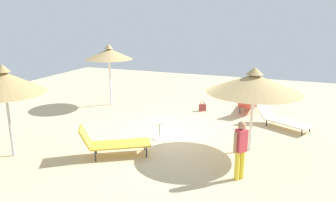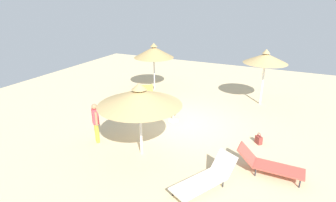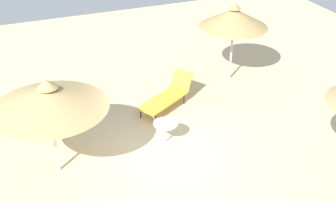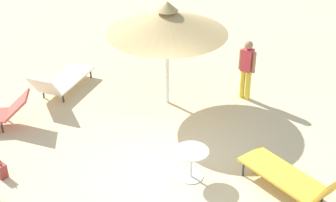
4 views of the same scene
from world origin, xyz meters
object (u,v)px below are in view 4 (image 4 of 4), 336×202
object	(u,v)px
handbag	(0,169)
person_standing_far_left	(247,67)
lounge_chair_front	(61,81)
side_table_round	(191,159)
parasol_umbrella_near_right	(167,22)
lounge_chair_far_right	(294,178)

from	to	relation	value
handbag	person_standing_far_left	bearing A→B (deg)	113.95
lounge_chair_front	handbag	bearing A→B (deg)	-16.90
handbag	side_table_round	size ratio (longest dim) A/B	0.67
side_table_round	person_standing_far_left	bearing A→B (deg)	148.15
side_table_round	handbag	bearing A→B (deg)	-97.38
parasol_umbrella_near_right	lounge_chair_far_right	world-z (taller)	parasol_umbrella_near_right
parasol_umbrella_near_right	handbag	size ratio (longest dim) A/B	6.24
lounge_chair_front	handbag	size ratio (longest dim) A/B	4.75
lounge_chair_far_right	lounge_chair_front	distance (m)	6.50
handbag	side_table_round	xyz separation A→B (m)	(0.49, 3.78, 0.28)
parasol_umbrella_near_right	lounge_chair_front	world-z (taller)	parasol_umbrella_near_right
lounge_chair_front	handbag	world-z (taller)	lounge_chair_front
parasol_umbrella_near_right	side_table_round	world-z (taller)	parasol_umbrella_near_right
lounge_chair_far_right	lounge_chair_front	xyz separation A→B (m)	(-4.62, -4.58, -0.09)
lounge_chair_far_right	handbag	xyz separation A→B (m)	(-1.28, -5.59, -0.26)
lounge_chair_front	person_standing_far_left	bearing A→B (deg)	79.86
lounge_chair_far_right	handbag	distance (m)	5.74
person_standing_far_left	handbag	world-z (taller)	person_standing_far_left
lounge_chair_far_right	handbag	bearing A→B (deg)	-102.92
parasol_umbrella_near_right	lounge_chair_front	bearing A→B (deg)	-107.07
lounge_chair_far_right	side_table_round	bearing A→B (deg)	-113.65
parasol_umbrella_near_right	person_standing_far_left	size ratio (longest dim) A/B	1.82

